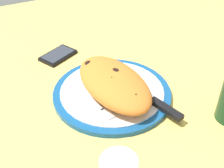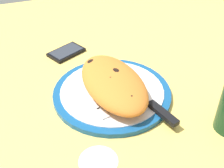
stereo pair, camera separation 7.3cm
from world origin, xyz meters
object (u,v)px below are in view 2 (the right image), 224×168
Objects in this scene: calzone at (114,82)px; plate at (112,93)px; fork at (93,102)px; knife at (154,106)px; smartphone at (66,52)px.

plate is at bearing -162.40° from calzone.
plate is 4.12cm from calzone.
fork is (2.12, -6.49, -2.92)cm from calzone.
calzone reaches higher than knife.
fork is 1.30× the size of smartphone.
plate is 2.42× the size of smartphone.
plate is at bearing -144.28° from knife.
plate reaches higher than smartphone.
calzone is at bearing 108.06° from fork.
knife is 1.73× the size of smartphone.
fork is at bearing -117.46° from knife.
calzone is 27.21cm from smartphone.
smartphone is at bearing -164.84° from calzone.
calzone is at bearing 17.60° from plate.
knife is (6.98, 13.43, 0.29)cm from fork.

